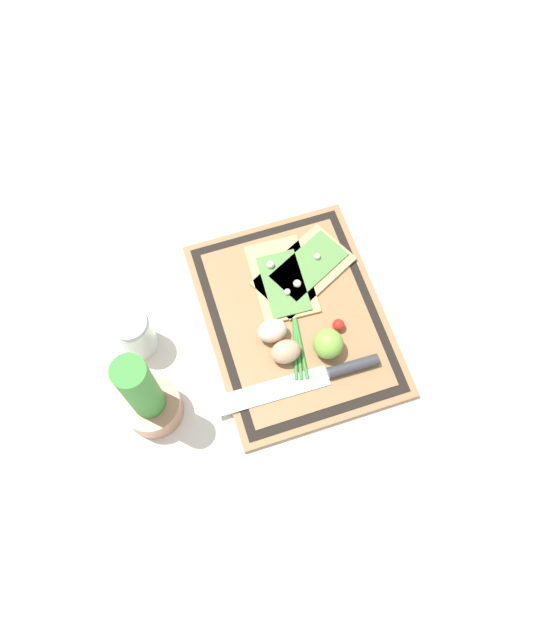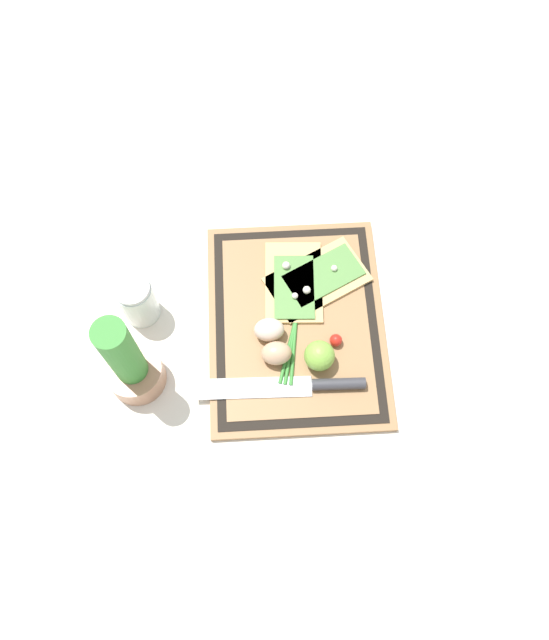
% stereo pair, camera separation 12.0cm
% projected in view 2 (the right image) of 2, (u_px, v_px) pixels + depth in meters
% --- Properties ---
extents(ground_plane, '(6.00, 6.00, 0.00)m').
position_uv_depth(ground_plane, '(296.00, 325.00, 1.24)').
color(ground_plane, silver).
extents(cutting_board, '(0.44, 0.34, 0.02)m').
position_uv_depth(cutting_board, '(296.00, 324.00, 1.23)').
color(cutting_board, '#997047').
rests_on(cutting_board, ground_plane).
extents(pizza_slice_near, '(0.19, 0.23, 0.02)m').
position_uv_depth(pizza_slice_near, '(319.00, 279.00, 1.25)').
color(pizza_slice_near, tan).
rests_on(pizza_slice_near, cutting_board).
extents(pizza_slice_far, '(0.18, 0.12, 0.02)m').
position_uv_depth(pizza_slice_far, '(293.00, 283.00, 1.25)').
color(pizza_slice_far, tan).
rests_on(pizza_slice_far, cutting_board).
extents(knife, '(0.05, 0.32, 0.02)m').
position_uv_depth(knife, '(309.00, 385.00, 1.16)').
color(knife, silver).
rests_on(knife, cutting_board).
extents(egg_brown, '(0.05, 0.06, 0.05)m').
position_uv_depth(egg_brown, '(276.00, 353.00, 1.17)').
color(egg_brown, tan).
rests_on(egg_brown, cutting_board).
extents(egg_pink, '(0.05, 0.06, 0.05)m').
position_uv_depth(egg_pink, '(269.00, 330.00, 1.19)').
color(egg_pink, beige).
rests_on(egg_pink, cutting_board).
extents(lime, '(0.06, 0.06, 0.06)m').
position_uv_depth(lime, '(319.00, 356.00, 1.16)').
color(lime, '#7FB742').
rests_on(lime, cutting_board).
extents(cherry_tomato_red, '(0.02, 0.02, 0.02)m').
position_uv_depth(cherry_tomato_red, '(336.00, 340.00, 1.19)').
color(cherry_tomato_red, red).
rests_on(cherry_tomato_red, cutting_board).
extents(scallion_bunch, '(0.28, 0.09, 0.01)m').
position_uv_depth(scallion_bunch, '(297.00, 317.00, 1.22)').
color(scallion_bunch, '#388433').
rests_on(scallion_bunch, cutting_board).
extents(herb_pot, '(0.11, 0.11, 0.24)m').
position_uv_depth(herb_pot, '(129.00, 365.00, 1.11)').
color(herb_pot, '#AD7A5B').
rests_on(herb_pot, ground_plane).
extents(sauce_jar, '(0.07, 0.07, 0.11)m').
position_uv_depth(sauce_jar, '(138.00, 302.00, 1.20)').
color(sauce_jar, silver).
rests_on(sauce_jar, ground_plane).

